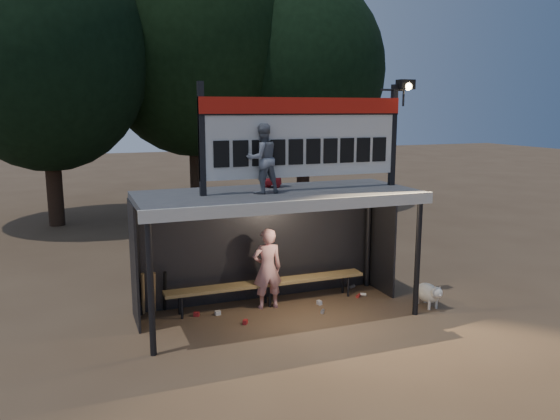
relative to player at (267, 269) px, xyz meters
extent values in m
plane|color=#503A28|center=(0.05, -0.41, -0.78)|extent=(80.00, 80.00, 0.00)
imported|color=white|center=(0.00, 0.00, 0.00)|extent=(0.59, 0.40, 1.56)
imported|color=slate|center=(-0.26, -0.50, 2.14)|extent=(0.64, 0.53, 1.20)
imported|color=maroon|center=(0.16, 0.13, 2.03)|extent=(0.57, 0.53, 0.98)
cube|color=#3D3E40|center=(0.05, -0.41, 1.48)|extent=(5.00, 2.00, 0.12)
cube|color=silver|center=(0.05, -1.43, 1.44)|extent=(5.10, 0.06, 0.20)
cylinder|color=black|center=(-2.35, -1.31, 0.32)|extent=(0.10, 0.10, 2.20)
cylinder|color=black|center=(2.45, -1.31, 0.32)|extent=(0.10, 0.10, 2.20)
cylinder|color=black|center=(-2.35, 0.49, 0.32)|extent=(0.10, 0.10, 2.20)
cylinder|color=black|center=(2.45, 0.49, 0.32)|extent=(0.10, 0.10, 2.20)
cube|color=black|center=(0.05, 0.59, 0.32)|extent=(5.00, 0.04, 2.20)
cube|color=black|center=(-2.45, 0.09, 0.32)|extent=(0.04, 1.00, 2.20)
cube|color=black|center=(2.55, 0.09, 0.32)|extent=(0.04, 1.00, 2.20)
cylinder|color=black|center=(0.05, 0.59, 1.37)|extent=(5.00, 0.06, 0.06)
cube|color=black|center=(-1.30, -0.41, 2.49)|extent=(0.10, 0.10, 1.90)
cube|color=black|center=(2.40, -0.41, 2.49)|extent=(0.10, 0.10, 1.90)
cube|color=silver|center=(0.55, -0.41, 2.49)|extent=(3.80, 0.08, 1.40)
cube|color=#B5170C|center=(0.55, -0.46, 3.05)|extent=(3.80, 0.04, 0.28)
cube|color=black|center=(0.55, -0.46, 2.90)|extent=(3.80, 0.02, 0.03)
cube|color=black|center=(-0.98, -0.46, 2.24)|extent=(0.27, 0.03, 0.45)
cube|color=black|center=(-0.64, -0.46, 2.24)|extent=(0.27, 0.03, 0.45)
cube|color=black|center=(-0.30, -0.46, 2.24)|extent=(0.27, 0.03, 0.45)
cube|color=black|center=(0.04, -0.46, 2.24)|extent=(0.27, 0.03, 0.45)
cube|color=black|center=(0.38, -0.46, 2.24)|extent=(0.27, 0.03, 0.45)
cube|color=black|center=(0.72, -0.46, 2.24)|extent=(0.27, 0.03, 0.45)
cube|color=black|center=(1.06, -0.46, 2.24)|extent=(0.27, 0.03, 0.45)
cube|color=black|center=(1.40, -0.46, 2.24)|extent=(0.27, 0.03, 0.45)
cube|color=black|center=(1.74, -0.46, 2.24)|extent=(0.27, 0.03, 0.45)
cube|color=black|center=(2.08, -0.46, 2.24)|extent=(0.27, 0.03, 0.45)
cylinder|color=black|center=(2.35, -0.41, 3.34)|extent=(0.50, 0.04, 0.04)
cylinder|color=black|center=(2.60, -0.41, 3.19)|extent=(0.04, 0.04, 0.30)
cube|color=black|center=(2.60, -0.46, 3.44)|extent=(0.30, 0.22, 0.18)
sphere|color=#FFD88C|center=(2.60, -0.55, 3.40)|extent=(0.14, 0.14, 0.14)
cube|color=#997B48|center=(0.05, 0.14, -0.33)|extent=(4.00, 0.35, 0.06)
cylinder|color=black|center=(-1.65, 0.02, -0.56)|extent=(0.05, 0.05, 0.45)
cylinder|color=black|center=(-1.65, 0.26, -0.56)|extent=(0.05, 0.05, 0.45)
cylinder|color=black|center=(0.05, 0.02, -0.56)|extent=(0.05, 0.05, 0.45)
cylinder|color=black|center=(0.05, 0.26, -0.56)|extent=(0.05, 0.05, 0.45)
cylinder|color=black|center=(1.75, 0.02, -0.56)|extent=(0.05, 0.05, 0.45)
cylinder|color=black|center=(1.75, 0.26, -0.56)|extent=(0.05, 0.05, 0.45)
cylinder|color=#312016|center=(-3.95, 9.59, 1.09)|extent=(0.50, 0.50, 3.74)
ellipsoid|color=black|center=(-3.95, 9.59, 4.74)|extent=(6.46, 6.46, 7.48)
cylinder|color=#2F1F15|center=(1.05, 11.09, 1.31)|extent=(0.50, 0.50, 4.18)
ellipsoid|color=black|center=(1.05, 11.09, 5.39)|extent=(7.22, 7.22, 8.36)
cylinder|color=black|center=(5.05, 10.09, 0.98)|extent=(0.50, 0.50, 3.52)
ellipsoid|color=black|center=(5.05, 10.09, 4.42)|extent=(6.08, 6.08, 7.04)
ellipsoid|color=white|center=(2.93, -1.02, -0.51)|extent=(0.36, 0.58, 0.36)
sphere|color=white|center=(2.93, -1.30, -0.42)|extent=(0.22, 0.22, 0.22)
cone|color=silver|center=(2.93, -1.40, -0.44)|extent=(0.10, 0.10, 0.10)
cone|color=beige|center=(2.88, -1.32, -0.32)|extent=(0.06, 0.06, 0.07)
cone|color=beige|center=(2.98, -1.32, -0.32)|extent=(0.06, 0.06, 0.07)
cylinder|color=white|center=(2.85, -1.20, -0.69)|extent=(0.05, 0.05, 0.18)
cylinder|color=beige|center=(3.01, -1.20, -0.69)|extent=(0.05, 0.05, 0.18)
cylinder|color=beige|center=(2.85, -0.84, -0.69)|extent=(0.05, 0.05, 0.18)
cylinder|color=beige|center=(3.01, -0.84, -0.69)|extent=(0.05, 0.05, 0.18)
cylinder|color=beige|center=(2.93, -0.72, -0.44)|extent=(0.04, 0.16, 0.14)
cylinder|color=olive|center=(-2.28, 0.41, -0.35)|extent=(0.07, 0.27, 0.84)
cylinder|color=olive|center=(-2.08, 0.41, -0.35)|extent=(0.08, 0.30, 0.83)
cylinder|color=black|center=(-1.88, 0.41, -0.35)|extent=(0.07, 0.33, 0.83)
cube|color=#A91D1D|center=(-1.37, 0.05, -0.74)|extent=(0.12, 0.11, 0.08)
cylinder|color=#B5B4B9|center=(2.08, 0.45, -0.75)|extent=(0.14, 0.11, 0.07)
cube|color=beige|center=(-0.99, -0.03, -0.74)|extent=(0.11, 0.08, 0.08)
cylinder|color=#AD231D|center=(1.91, -0.12, -0.75)|extent=(0.13, 0.13, 0.07)
cube|color=silver|center=(1.00, -0.21, -0.74)|extent=(0.09, 0.11, 0.08)
cylinder|color=silver|center=(2.05, -0.08, -0.75)|extent=(0.14, 0.12, 0.07)
cube|color=#A31C1C|center=(-0.64, -0.63, -0.74)|extent=(0.11, 0.12, 0.08)
cylinder|color=#BBBBC1|center=(0.87, -0.64, -0.75)|extent=(0.12, 0.14, 0.07)
camera|label=1|loc=(-3.32, -9.42, 2.99)|focal=35.00mm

